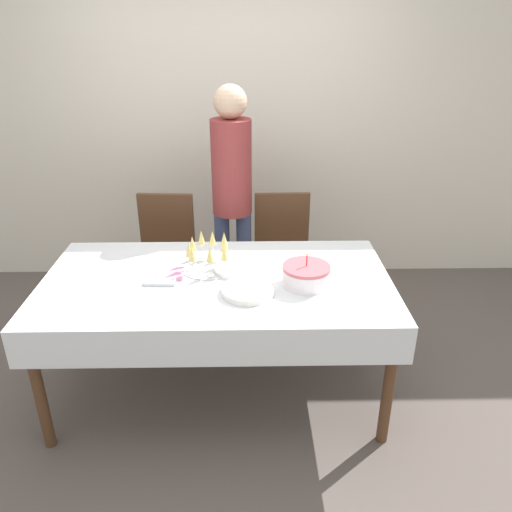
# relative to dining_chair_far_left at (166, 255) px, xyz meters

# --- Properties ---
(ground_plane) EXTENTS (12.00, 12.00, 0.00)m
(ground_plane) POSITION_rel_dining_chair_far_left_xyz_m (0.42, -0.84, -0.53)
(ground_plane) COLOR #564C47
(wall_back) EXTENTS (8.00, 0.05, 2.70)m
(wall_back) POSITION_rel_dining_chair_far_left_xyz_m (0.42, 0.82, 0.82)
(wall_back) COLOR silver
(wall_back) RESTS_ON ground_plane
(dining_table) EXTENTS (1.94, 1.03, 0.77)m
(dining_table) POSITION_rel_dining_chair_far_left_xyz_m (0.42, -0.84, 0.14)
(dining_table) COLOR white
(dining_table) RESTS_ON ground_plane
(dining_chair_far_left) EXTENTS (0.45, 0.45, 0.96)m
(dining_chair_far_left) POSITION_rel_dining_chair_far_left_xyz_m (0.00, 0.00, 0.00)
(dining_chair_far_left) COLOR #51331E
(dining_chair_far_left) RESTS_ON ground_plane
(dining_chair_far_right) EXTENTS (0.43, 0.43, 0.96)m
(dining_chair_far_right) POSITION_rel_dining_chair_far_left_xyz_m (0.85, 0.00, 0.00)
(dining_chair_far_right) COLOR #51331E
(dining_chair_far_right) RESTS_ON ground_plane
(birthday_cake) EXTENTS (0.26, 0.26, 0.19)m
(birthday_cake) POSITION_rel_dining_chair_far_left_xyz_m (0.91, -0.91, 0.30)
(birthday_cake) COLOR white
(birthday_cake) RESTS_ON dining_table
(champagne_tray) EXTENTS (0.35, 0.35, 0.18)m
(champagne_tray) POSITION_rel_dining_chair_far_left_xyz_m (0.37, -0.69, 0.33)
(champagne_tray) COLOR silver
(champagne_tray) RESTS_ON dining_table
(plate_stack_main) EXTENTS (0.28, 0.28, 0.03)m
(plate_stack_main) POSITION_rel_dining_chair_far_left_xyz_m (0.60, -1.01, 0.26)
(plate_stack_main) COLOR silver
(plate_stack_main) RESTS_ON dining_table
(plate_stack_dessert) EXTENTS (0.23, 0.23, 0.03)m
(plate_stack_dessert) POSITION_rel_dining_chair_far_left_xyz_m (0.52, -0.74, 0.26)
(plate_stack_dessert) COLOR white
(plate_stack_dessert) RESTS_ON dining_table
(cake_knife) EXTENTS (0.29, 0.11, 0.00)m
(cake_knife) POSITION_rel_dining_chair_far_left_xyz_m (1.00, -1.12, 0.25)
(cake_knife) COLOR silver
(cake_knife) RESTS_ON dining_table
(fork_pile) EXTENTS (0.17, 0.07, 0.02)m
(fork_pile) POSITION_rel_dining_chair_far_left_xyz_m (0.12, -0.90, 0.25)
(fork_pile) COLOR silver
(fork_pile) RESTS_ON dining_table
(napkin_pile) EXTENTS (0.15, 0.15, 0.01)m
(napkin_pile) POSITION_rel_dining_chair_far_left_xyz_m (0.16, -0.79, 0.25)
(napkin_pile) COLOR pink
(napkin_pile) RESTS_ON dining_table
(person_standing) EXTENTS (0.28, 0.28, 1.71)m
(person_standing) POSITION_rel_dining_chair_far_left_xyz_m (0.49, 0.07, 0.51)
(person_standing) COLOR #3F4C72
(person_standing) RESTS_ON ground_plane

